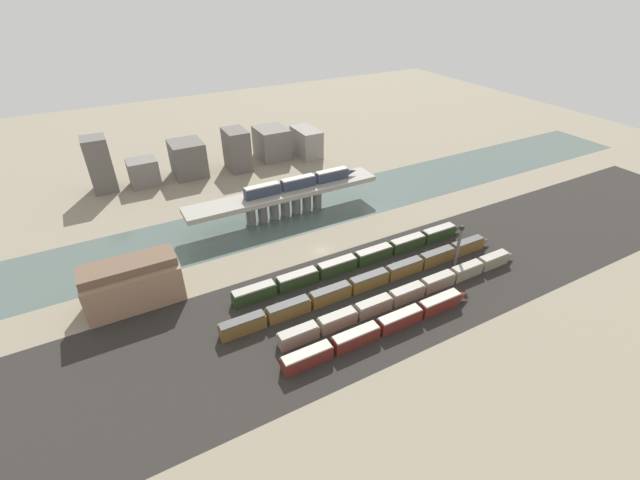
# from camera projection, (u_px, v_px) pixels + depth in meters

# --- Properties ---
(ground_plane) EXTENTS (400.00, 400.00, 0.00)m
(ground_plane) POSITION_uv_depth(u_px,v_px,m) (321.00, 251.00, 126.10)
(ground_plane) COLOR gray
(railbed_yard) EXTENTS (280.00, 42.00, 0.01)m
(railbed_yard) POSITION_uv_depth(u_px,v_px,m) (366.00, 297.00, 108.33)
(railbed_yard) COLOR #282623
(railbed_yard) RESTS_ON ground
(river_water) EXTENTS (320.00, 28.36, 0.01)m
(river_water) POSITION_uv_depth(u_px,v_px,m) (286.00, 215.00, 144.42)
(river_water) COLOR #4C5B56
(river_water) RESTS_ON ground
(bridge) EXTENTS (65.87, 9.61, 8.99)m
(bridge) POSITION_uv_depth(u_px,v_px,m) (285.00, 197.00, 140.79)
(bridge) COLOR gray
(bridge) RESTS_ON ground
(train_on_bridge) EXTENTS (41.27, 2.75, 3.73)m
(train_on_bridge) POSITION_uv_depth(u_px,v_px,m) (302.00, 182.00, 141.21)
(train_on_bridge) COLOR #2D384C
(train_on_bridge) RESTS_ON bridge
(train_yard_near) EXTENTS (51.24, 2.85, 3.73)m
(train_yard_near) POSITION_uv_depth(u_px,v_px,m) (383.00, 327.00, 96.91)
(train_yard_near) COLOR #5B1E19
(train_yard_near) RESTS_ON ground
(train_yard_mid) EXTENTS (73.06, 2.84, 3.58)m
(train_yard_mid) POSITION_uv_depth(u_px,v_px,m) (410.00, 292.00, 107.30)
(train_yard_mid) COLOR gray
(train_yard_mid) RESTS_ON ground
(train_yard_far) EXTENTS (83.50, 2.73, 3.89)m
(train_yard_far) POSITION_uv_depth(u_px,v_px,m) (373.00, 280.00, 111.38)
(train_yard_far) COLOR brown
(train_yard_far) RESTS_ON ground
(train_yard_outer) EXTENTS (75.19, 3.00, 3.75)m
(train_yard_outer) POSITION_uv_depth(u_px,v_px,m) (360.00, 259.00, 119.41)
(train_yard_outer) COLOR #23381E
(train_yard_outer) RESTS_ON ground
(warehouse_building) EXTENTS (22.35, 11.02, 11.86)m
(warehouse_building) POSITION_uv_depth(u_px,v_px,m) (132.00, 283.00, 104.19)
(warehouse_building) COLOR #937056
(warehouse_building) RESTS_ON ground
(signal_tower) EXTENTS (1.00, 0.86, 13.00)m
(signal_tower) POSITION_uv_depth(u_px,v_px,m) (458.00, 247.00, 116.32)
(signal_tower) COLOR #4C4C51
(signal_tower) RESTS_ON ground
(city_block_far_left) EXTENTS (8.24, 9.21, 20.23)m
(city_block_far_left) POSITION_uv_depth(u_px,v_px,m) (100.00, 165.00, 155.38)
(city_block_far_left) COLOR #605B56
(city_block_far_left) RESTS_ON ground
(city_block_left) EXTENTS (10.57, 9.07, 10.01)m
(city_block_left) POSITION_uv_depth(u_px,v_px,m) (144.00, 172.00, 162.08)
(city_block_left) COLOR slate
(city_block_left) RESTS_ON ground
(city_block_center) EXTENTS (12.24, 13.71, 13.59)m
(city_block_center) POSITION_uv_depth(u_px,v_px,m) (188.00, 159.00, 169.03)
(city_block_center) COLOR #605B56
(city_block_center) RESTS_ON ground
(city_block_right) EXTENTS (8.31, 12.51, 16.35)m
(city_block_right) POSITION_uv_depth(u_px,v_px,m) (237.00, 150.00, 173.46)
(city_block_right) COLOR #605B56
(city_block_right) RESTS_ON ground
(city_block_far_right) EXTENTS (12.46, 14.72, 13.00)m
(city_block_far_right) POSITION_uv_depth(u_px,v_px,m) (272.00, 143.00, 184.95)
(city_block_far_right) COLOR slate
(city_block_far_right) RESTS_ON ground
(city_block_tall) EXTENTS (8.69, 15.84, 11.82)m
(city_block_tall) POSITION_uv_depth(u_px,v_px,m) (306.00, 142.00, 187.39)
(city_block_tall) COLOR gray
(city_block_tall) RESTS_ON ground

